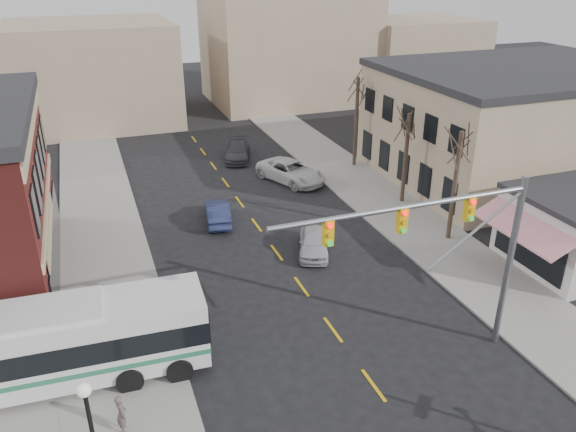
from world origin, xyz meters
The scene contains 16 objects.
ground centered at (0.00, 0.00, 0.00)m, with size 160.00×160.00×0.00m, color black.
sidewalk_west centered at (-9.50, 20.00, 0.06)m, with size 5.00×60.00×0.12m, color gray.
sidewalk_east centered at (9.50, 20.00, 0.06)m, with size 5.00×60.00×0.12m, color gray.
tan_building centered at (22.00, 20.00, 4.26)m, with size 20.30×15.30×8.50m.
tree_east_a centered at (10.50, 12.00, 3.50)m, with size 0.28×0.28×6.75m.
tree_east_b centered at (10.80, 18.00, 3.27)m, with size 0.28×0.28×6.30m.
tree_east_c centered at (11.00, 26.00, 3.72)m, with size 0.28×0.28×7.20m.
transit_bus centered at (-12.51, 6.66, 1.91)m, with size 13.32×3.57×3.40m.
traffic_signal_mast centered at (3.60, 2.69, 5.79)m, with size 10.92×0.30×8.00m.
street_lamp centered at (-10.67, 0.86, 3.12)m, with size 0.44×0.44×4.18m.
car_a centered at (2.06, 13.31, 0.71)m, with size 1.68×4.17×1.42m, color #B6B6BB.
car_b centered at (-2.23, 19.31, 0.69)m, with size 1.47×4.20×1.38m, color #1C2448.
car_c centered at (4.86, 24.51, 0.81)m, with size 2.70×5.85×1.63m, color silver.
car_d centered at (2.38, 31.01, 0.71)m, with size 1.98×4.88×1.41m, color #3F3F44.
pedestrian_near centered at (-9.77, 2.98, 0.91)m, with size 0.57×0.38×1.58m, color #5E504B.
pedestrian_far centered at (-9.32, 7.78, 0.97)m, with size 0.83×0.64×1.70m, color #393B64.
Camera 1 is at (-9.44, -13.49, 15.92)m, focal length 35.00 mm.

